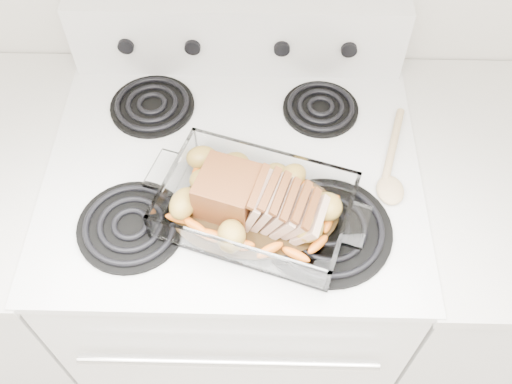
{
  "coord_description": "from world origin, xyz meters",
  "views": [
    {
      "loc": [
        0.06,
        0.92,
        1.88
      ],
      "look_at": [
        0.05,
        1.54,
        0.99
      ],
      "focal_mm": 40.0,
      "sensor_mm": 36.0,
      "label": 1
    }
  ],
  "objects_px": {
    "counter_left": "(1,264)",
    "counter_right": "(479,274)",
    "electric_range": "(239,266)",
    "baking_dish": "(256,209)",
    "pork_roast": "(248,200)"
  },
  "relations": [
    {
      "from": "baking_dish",
      "to": "pork_roast",
      "type": "distance_m",
      "value": 0.03
    },
    {
      "from": "electric_range",
      "to": "baking_dish",
      "type": "xyz_separation_m",
      "value": [
        0.05,
        -0.13,
        0.48
      ]
    },
    {
      "from": "baking_dish",
      "to": "pork_roast",
      "type": "height_order",
      "value": "pork_roast"
    },
    {
      "from": "electric_range",
      "to": "counter_right",
      "type": "bearing_deg",
      "value": -0.1
    },
    {
      "from": "counter_left",
      "to": "counter_right",
      "type": "xyz_separation_m",
      "value": [
        1.33,
        0.0,
        0.0
      ]
    },
    {
      "from": "counter_left",
      "to": "pork_roast",
      "type": "bearing_deg",
      "value": -10.53
    },
    {
      "from": "electric_range",
      "to": "pork_roast",
      "type": "relative_size",
      "value": 4.57
    },
    {
      "from": "counter_right",
      "to": "counter_left",
      "type": "bearing_deg",
      "value": 180.0
    },
    {
      "from": "counter_left",
      "to": "baking_dish",
      "type": "xyz_separation_m",
      "value": [
        0.72,
        -0.13,
        0.5
      ]
    },
    {
      "from": "baking_dish",
      "to": "pork_roast",
      "type": "bearing_deg",
      "value": -162.2
    },
    {
      "from": "counter_right",
      "to": "baking_dish",
      "type": "height_order",
      "value": "baking_dish"
    },
    {
      "from": "counter_left",
      "to": "counter_right",
      "type": "bearing_deg",
      "value": 0.0
    },
    {
      "from": "baking_dish",
      "to": "counter_right",
      "type": "bearing_deg",
      "value": 29.77
    },
    {
      "from": "counter_right",
      "to": "electric_range",
      "type": "bearing_deg",
      "value": 179.9
    },
    {
      "from": "counter_left",
      "to": "counter_right",
      "type": "height_order",
      "value": "same"
    }
  ]
}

